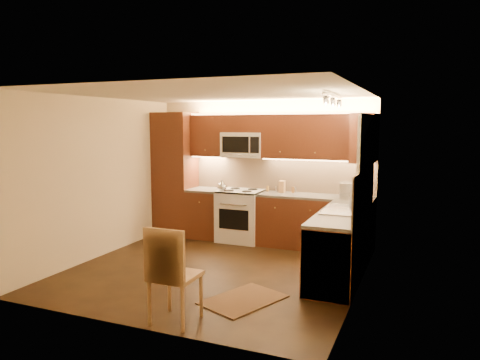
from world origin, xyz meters
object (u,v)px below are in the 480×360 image
at_px(stove, 241,215).
at_px(microwave, 244,145).
at_px(toaster_oven, 353,190).
at_px(soap_bottle, 353,200).
at_px(dining_chair, 175,273).
at_px(sink, 343,205).
at_px(knife_block, 282,187).
at_px(kettle, 222,185).

height_order(stove, microwave, microwave).
xyz_separation_m(toaster_oven, soap_bottle, (0.14, -0.83, -0.02)).
bearing_deg(dining_chair, stove, 100.80).
relative_size(soap_bottle, dining_chair, 0.20).
bearing_deg(dining_chair, toaster_oven, 68.91).
distance_m(sink, knife_block, 1.81).
bearing_deg(microwave, soap_bottle, -24.50).
bearing_deg(knife_block, dining_chair, -94.82).
relative_size(microwave, sink, 0.88).
bearing_deg(knife_block, stove, -171.59).
xyz_separation_m(kettle, dining_chair, (0.92, -3.17, -0.49)).
height_order(stove, soap_bottle, soap_bottle).
bearing_deg(knife_block, kettle, -163.77).
distance_m(stove, knife_block, 0.91).
xyz_separation_m(sink, kettle, (-2.28, 0.92, 0.04)).
bearing_deg(kettle, soap_bottle, -29.94).
xyz_separation_m(knife_block, soap_bottle, (1.37, -0.97, 0.00)).
bearing_deg(toaster_oven, sink, -97.22).
relative_size(microwave, dining_chair, 0.73).
bearing_deg(kettle, knife_block, 4.41).
bearing_deg(stove, toaster_oven, 0.33).
bearing_deg(soap_bottle, toaster_oven, 116.23).
relative_size(toaster_oven, soap_bottle, 2.01).
height_order(kettle, knife_block, kettle).
relative_size(sink, dining_chair, 0.82).
bearing_deg(kettle, dining_chair, -89.27).
distance_m(sink, kettle, 2.45).
height_order(sink, dining_chair, sink).
xyz_separation_m(soap_bottle, dining_chair, (-1.44, -2.56, -0.48)).
distance_m(kettle, toaster_oven, 2.24).
bearing_deg(knife_block, toaster_oven, -10.18).
relative_size(stove, microwave, 1.21).
distance_m(kettle, soap_bottle, 2.44).
bearing_deg(toaster_oven, knife_block, 163.69).
bearing_deg(dining_chair, soap_bottle, 60.55).
relative_size(microwave, kettle, 3.90).
relative_size(toaster_oven, dining_chair, 0.40).
height_order(stove, toaster_oven, toaster_oven).
height_order(stove, kettle, kettle).
distance_m(microwave, sink, 2.48).
bearing_deg(kettle, toaster_oven, -9.88).
bearing_deg(stove, soap_bottle, -21.36).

